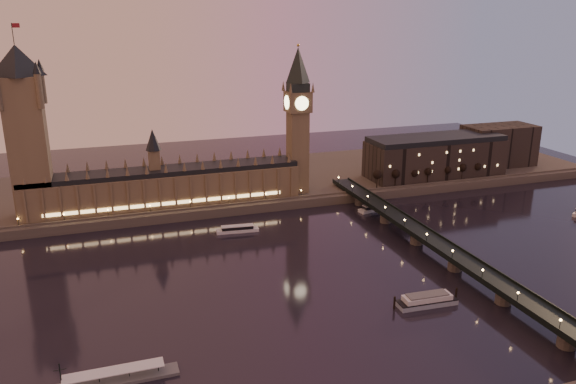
{
  "coord_description": "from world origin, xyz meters",
  "views": [
    {
      "loc": [
        -77.28,
        -245.89,
        126.72
      ],
      "look_at": [
        17.69,
        35.0,
        34.4
      ],
      "focal_mm": 35.0,
      "sensor_mm": 36.0,
      "label": 1
    }
  ],
  "objects_px": {
    "cruise_boat_b": "(375,207)",
    "moored_barge": "(427,300)",
    "pontoon_pier": "(117,379)",
    "cruise_boat_a": "(237,229)"
  },
  "relations": [
    {
      "from": "cruise_boat_b",
      "to": "moored_barge",
      "type": "height_order",
      "value": "moored_barge"
    },
    {
      "from": "cruise_boat_a",
      "to": "pontoon_pier",
      "type": "distance_m",
      "value": 152.64
    },
    {
      "from": "cruise_boat_a",
      "to": "moored_barge",
      "type": "height_order",
      "value": "moored_barge"
    },
    {
      "from": "cruise_boat_b",
      "to": "moored_barge",
      "type": "xyz_separation_m",
      "value": [
        -39.01,
        -127.5,
        0.48
      ]
    },
    {
      "from": "cruise_boat_a",
      "to": "pontoon_pier",
      "type": "xyz_separation_m",
      "value": [
        -77.26,
        -131.64,
        -0.57
      ]
    },
    {
      "from": "cruise_boat_a",
      "to": "cruise_boat_b",
      "type": "xyz_separation_m",
      "value": [
        99.59,
        9.41,
        0.22
      ]
    },
    {
      "from": "cruise_boat_b",
      "to": "moored_barge",
      "type": "distance_m",
      "value": 133.33
    },
    {
      "from": "moored_barge",
      "to": "cruise_boat_b",
      "type": "bearing_deg",
      "value": 75.87
    },
    {
      "from": "cruise_boat_b",
      "to": "pontoon_pier",
      "type": "relative_size",
      "value": 0.59
    },
    {
      "from": "pontoon_pier",
      "to": "moored_barge",
      "type": "bearing_deg",
      "value": 5.61
    }
  ]
}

